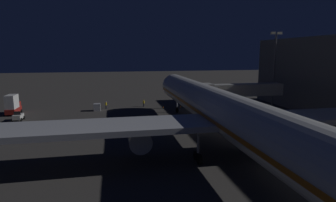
# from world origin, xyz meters

# --- Properties ---
(ground_plane) EXTENTS (320.00, 320.00, 0.00)m
(ground_plane) POSITION_xyz_m (0.00, 0.00, 0.00)
(ground_plane) COLOR #383533
(airliner_at_gate) EXTENTS (59.11, 67.32, 19.23)m
(airliner_at_gate) POSITION_xyz_m (-0.00, 12.70, 5.65)
(airliner_at_gate) COLOR silver
(airliner_at_gate) RESTS_ON ground_plane
(jet_bridge) EXTENTS (18.93, 3.40, 7.27)m
(jet_bridge) POSITION_xyz_m (-10.37, -7.75, 5.73)
(jet_bridge) COLOR #9E9E99
(jet_bridge) RESTS_ON ground_plane
(apron_floodlight_mast) EXTENTS (2.90, 0.50, 18.56)m
(apron_floodlight_mast) POSITION_xyz_m (-25.50, -17.08, 10.73)
(apron_floodlight_mast) COLOR #59595E
(apron_floodlight_mast) RESTS_ON ground_plane
(baggage_tug_spare) EXTENTS (1.86, 2.67, 1.95)m
(baggage_tug_spare) POSITION_xyz_m (33.22, -13.30, 0.78)
(baggage_tug_spare) COLOR silver
(baggage_tug_spare) RESTS_ON ground_plane
(catering_truck) EXTENTS (2.36, 5.10, 4.43)m
(catering_truck) POSITION_xyz_m (36.14, -19.73, 2.17)
(catering_truck) COLOR maroon
(catering_truck) RESTS_ON ground_plane
(baggage_container_near_belt) EXTENTS (1.54, 1.59, 1.69)m
(baggage_container_near_belt) POSITION_xyz_m (18.08, -20.15, 0.85)
(baggage_container_near_belt) COLOR #B7BABF
(baggage_container_near_belt) RESTS_ON ground_plane
(ground_crew_by_belt_loader) EXTENTS (0.40, 0.40, 1.83)m
(ground_crew_by_belt_loader) POSITION_xyz_m (16.04, -22.01, 1.01)
(ground_crew_by_belt_loader) COLOR black
(ground_crew_by_belt_loader) RESTS_ON ground_plane
(ground_crew_marshaller_fwd) EXTENTS (0.40, 0.40, 1.76)m
(ground_crew_marshaller_fwd) POSITION_xyz_m (6.70, -23.18, 0.97)
(ground_crew_marshaller_fwd) COLOR black
(ground_crew_marshaller_fwd) RESTS_ON ground_plane
(traffic_cone_nose_port) EXTENTS (0.36, 0.36, 0.55)m
(traffic_cone_nose_port) POSITION_xyz_m (-2.20, -20.19, 0.28)
(traffic_cone_nose_port) COLOR orange
(traffic_cone_nose_port) RESTS_ON ground_plane
(traffic_cone_nose_starboard) EXTENTS (0.36, 0.36, 0.55)m
(traffic_cone_nose_starboard) POSITION_xyz_m (2.20, -20.19, 0.28)
(traffic_cone_nose_starboard) COLOR orange
(traffic_cone_nose_starboard) RESTS_ON ground_plane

